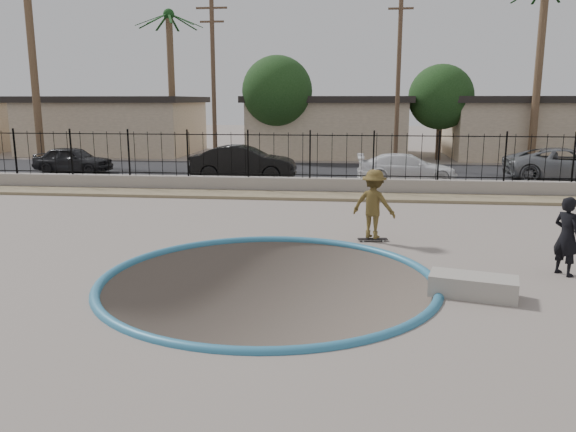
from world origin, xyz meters
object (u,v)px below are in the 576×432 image
Objects in this scene: skateboard at (373,239)px; car_c at (407,168)px; car_b at (244,163)px; car_d at (566,164)px; videographer at (567,236)px; skater at (374,208)px; car_a at (73,160)px; concrete_ledge at (473,286)px.

skateboard is 0.18× the size of car_c.
car_b is 14.76m from car_d.
car_c is at bearing -23.13° from videographer.
skater is at bearing 144.40° from car_d.
car_d is at bearing -85.51° from car_b.
car_a is at bearing 90.70° from car_d.
skater reaches higher than car_a.
videographer is (3.95, -2.48, 0.79)m from skateboard.
videographer is 0.32× the size of car_d.
concrete_ledge is 0.36× the size of car_c.
car_a is 23.79m from car_d.
car_a is 9.24m from car_b.
skater is 0.41× the size of car_c.
car_d reaches higher than concrete_ledge.
skateboard is 4.72m from videographer.
videographer reaches higher than skateboard.
car_b is at bearing 116.08° from concrete_ledge.
car_c is (0.11, 14.90, 0.48)m from concrete_ledge.
concrete_ledge is (1.75, -4.07, -0.70)m from skater.
car_b is at bearing 3.43° from videographer.
car_a reaches higher than car_c.
car_a reaches higher than concrete_ledge.
car_c is at bearing -75.82° from skater.
car_d reaches higher than car_c.
skater is at bearing -125.93° from car_a.
car_c is at bearing -91.26° from car_b.
skater is at bearing 169.94° from car_c.
concrete_ledge is at bearing 179.23° from car_c.
skater is 2.25× the size of skateboard.
videographer is 16.35m from car_b.
car_c is 0.83× the size of car_d.
videographer reaches higher than concrete_ledge.
car_a is 0.82× the size of car_b.
videographer is at bearing 171.76° from skater.
car_a is at bearing 84.10° from car_c.
skateboard is 0.50× the size of concrete_ledge.
skater is 4.66m from videographer.
concrete_ledge is at bearing 137.13° from skater.
concrete_ledge is at bearing -76.07° from skateboard.
car_a is 0.73× the size of car_d.
videographer is 0.43× the size of car_a.
concrete_ledge is 0.30× the size of car_d.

